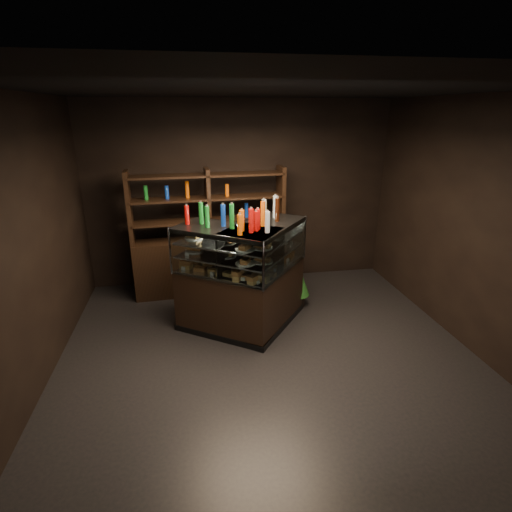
% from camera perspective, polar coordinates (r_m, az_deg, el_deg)
% --- Properties ---
extents(ground, '(5.00, 5.00, 0.00)m').
position_cam_1_polar(ground, '(4.99, 1.91, -14.25)').
color(ground, black).
rests_on(ground, ground).
extents(room_shell, '(5.02, 5.02, 3.01)m').
position_cam_1_polar(room_shell, '(4.21, 2.22, 8.14)').
color(room_shell, black).
rests_on(room_shell, ground).
extents(display_case, '(1.89, 1.46, 1.45)m').
position_cam_1_polar(display_case, '(5.39, -1.42, -5.53)').
color(display_case, black).
rests_on(display_case, ground).
extents(food_display, '(1.50, 1.06, 0.45)m').
position_cam_1_polar(food_display, '(5.16, -1.46, 0.35)').
color(food_display, '#CC8649').
rests_on(food_display, display_case).
extents(bottles_top, '(1.33, 0.92, 0.30)m').
position_cam_1_polar(bottles_top, '(5.01, -1.54, 5.84)').
color(bottles_top, '#147223').
rests_on(bottles_top, display_case).
extents(potted_conifer, '(0.37, 0.37, 0.80)m').
position_cam_1_polar(potted_conifer, '(6.01, 5.94, -3.12)').
color(potted_conifer, black).
rests_on(potted_conifer, ground).
extents(back_shelving, '(2.41, 0.56, 2.00)m').
position_cam_1_polar(back_shelving, '(6.47, -6.57, 0.03)').
color(back_shelving, black).
rests_on(back_shelving, ground).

